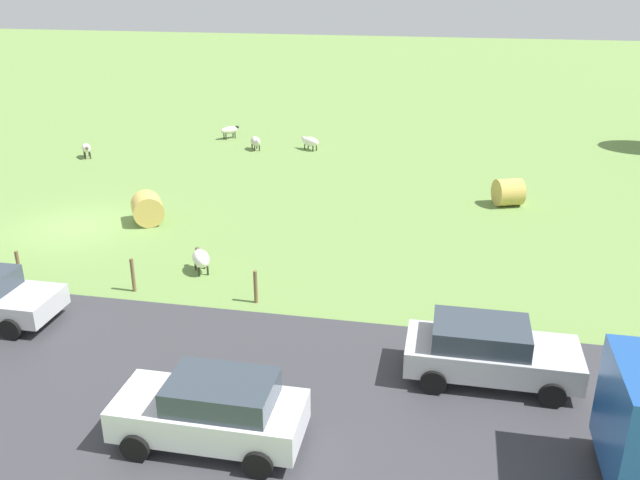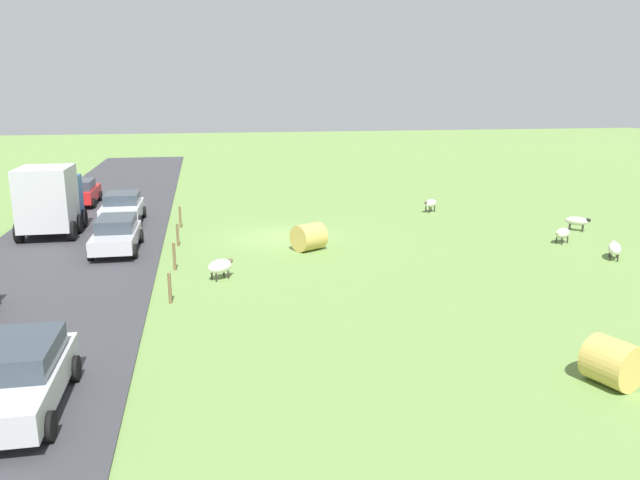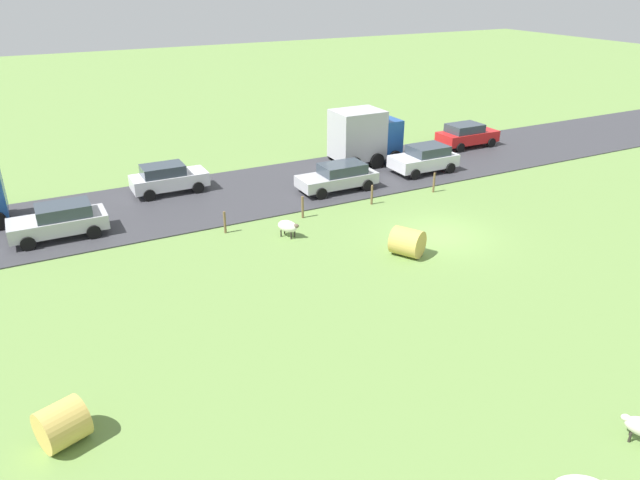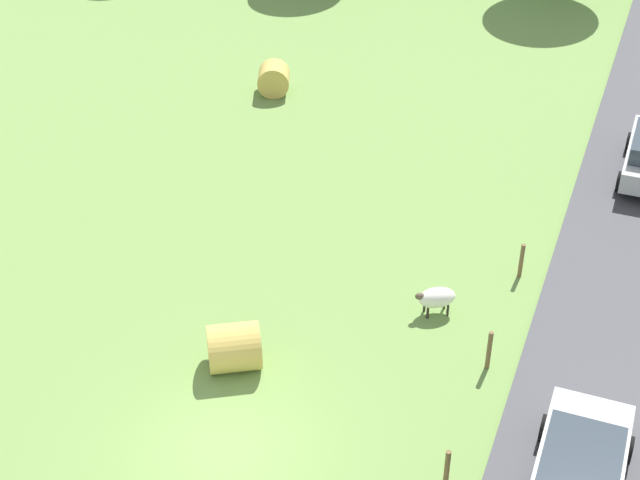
{
  "view_description": "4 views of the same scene",
  "coord_description": "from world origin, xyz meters",
  "px_view_note": "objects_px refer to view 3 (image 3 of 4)",
  "views": [
    {
      "loc": [
        23.04,
        14.54,
        9.82
      ],
      "look_at": [
        1.52,
        10.28,
        0.85
      ],
      "focal_mm": 37.97,
      "sensor_mm": 36.0,
      "label": 1
    },
    {
      "loc": [
        3.65,
        29.6,
        7.12
      ],
      "look_at": [
        -0.72,
        6.74,
        1.46
      ],
      "focal_mm": 34.56,
      "sensor_mm": 36.0,
      "label": 2
    },
    {
      "loc": [
        -19.71,
        16.64,
        11.35
      ],
      "look_at": [
        0.82,
        5.99,
        0.68
      ],
      "focal_mm": 32.87,
      "sensor_mm": 36.0,
      "label": 3
    },
    {
      "loc": [
        7.51,
        -13.71,
        16.54
      ],
      "look_at": [
        -0.39,
        7.07,
        1.13
      ],
      "focal_mm": 54.75,
      "sensor_mm": 36.0,
      "label": 4
    }
  ],
  "objects_px": {
    "hay_bale_0": "(407,242)",
    "car_4": "(467,135)",
    "car_2": "(60,220)",
    "truck_0": "(364,136)",
    "sheep_4": "(288,226)",
    "car_0": "(425,158)",
    "hay_bale_1": "(62,424)",
    "car_5": "(338,176)",
    "car_1": "(168,178)"
  },
  "relations": [
    {
      "from": "hay_bale_0",
      "to": "car_4",
      "type": "distance_m",
      "value": 18.41
    },
    {
      "from": "car_2",
      "to": "car_4",
      "type": "relative_size",
      "value": 1.01
    },
    {
      "from": "truck_0",
      "to": "sheep_4",
      "type": "bearing_deg",
      "value": 131.8
    },
    {
      "from": "truck_0",
      "to": "car_0",
      "type": "distance_m",
      "value": 4.09
    },
    {
      "from": "hay_bale_0",
      "to": "car_2",
      "type": "xyz_separation_m",
      "value": [
        8.91,
        13.21,
        0.26
      ]
    },
    {
      "from": "hay_bale_1",
      "to": "car_5",
      "type": "xyz_separation_m",
      "value": [
        13.7,
        -15.86,
        0.25
      ]
    },
    {
      "from": "truck_0",
      "to": "car_4",
      "type": "relative_size",
      "value": 0.99
    },
    {
      "from": "hay_bale_0",
      "to": "car_0",
      "type": "height_order",
      "value": "car_0"
    },
    {
      "from": "truck_0",
      "to": "car_5",
      "type": "bearing_deg",
      "value": 133.14
    },
    {
      "from": "hay_bale_0",
      "to": "truck_0",
      "type": "height_order",
      "value": "truck_0"
    },
    {
      "from": "sheep_4",
      "to": "car_4",
      "type": "height_order",
      "value": "car_4"
    },
    {
      "from": "car_0",
      "to": "car_4",
      "type": "xyz_separation_m",
      "value": [
        3.26,
        -6.06,
        0.0
      ]
    },
    {
      "from": "sheep_4",
      "to": "hay_bale_0",
      "type": "relative_size",
      "value": 0.89
    },
    {
      "from": "truck_0",
      "to": "car_5",
      "type": "height_order",
      "value": "truck_0"
    },
    {
      "from": "sheep_4",
      "to": "hay_bale_1",
      "type": "distance_m",
      "value": 14.14
    },
    {
      "from": "sheep_4",
      "to": "car_4",
      "type": "bearing_deg",
      "value": -64.98
    },
    {
      "from": "hay_bale_0",
      "to": "car_1",
      "type": "bearing_deg",
      "value": 29.99
    },
    {
      "from": "car_5",
      "to": "hay_bale_1",
      "type": "bearing_deg",
      "value": 130.82
    },
    {
      "from": "hay_bale_0",
      "to": "car_5",
      "type": "distance_m",
      "value": 8.7
    },
    {
      "from": "truck_0",
      "to": "car_4",
      "type": "height_order",
      "value": "truck_0"
    },
    {
      "from": "hay_bale_1",
      "to": "truck_0",
      "type": "distance_m",
      "value": 26.21
    },
    {
      "from": "car_2",
      "to": "car_5",
      "type": "distance_m",
      "value": 14.56
    },
    {
      "from": "hay_bale_0",
      "to": "hay_bale_1",
      "type": "distance_m",
      "value": 15.39
    },
    {
      "from": "car_4",
      "to": "car_0",
      "type": "bearing_deg",
      "value": 118.28
    },
    {
      "from": "sheep_4",
      "to": "truck_0",
      "type": "bearing_deg",
      "value": -48.2
    },
    {
      "from": "car_2",
      "to": "car_5",
      "type": "xyz_separation_m",
      "value": [
        -0.32,
        -14.55,
        -0.03
      ]
    },
    {
      "from": "truck_0",
      "to": "car_5",
      "type": "relative_size",
      "value": 0.93
    },
    {
      "from": "car_2",
      "to": "car_4",
      "type": "distance_m",
      "value": 27.11
    },
    {
      "from": "car_0",
      "to": "car_4",
      "type": "height_order",
      "value": "car_4"
    },
    {
      "from": "hay_bale_0",
      "to": "car_5",
      "type": "height_order",
      "value": "car_5"
    },
    {
      "from": "car_1",
      "to": "car_4",
      "type": "height_order",
      "value": "car_4"
    },
    {
      "from": "car_0",
      "to": "car_2",
      "type": "height_order",
      "value": "car_0"
    },
    {
      "from": "car_1",
      "to": "car_5",
      "type": "relative_size",
      "value": 0.92
    },
    {
      "from": "car_2",
      "to": "car_4",
      "type": "height_order",
      "value": "car_4"
    },
    {
      "from": "hay_bale_0",
      "to": "car_0",
      "type": "distance_m",
      "value": 11.84
    },
    {
      "from": "hay_bale_1",
      "to": "car_4",
      "type": "xyz_separation_m",
      "value": [
        17.42,
        -28.21,
        0.31
      ]
    },
    {
      "from": "hay_bale_0",
      "to": "truck_0",
      "type": "xyz_separation_m",
      "value": [
        12.16,
        -5.15,
        1.26
      ]
    },
    {
      "from": "hay_bale_1",
      "to": "car_5",
      "type": "bearing_deg",
      "value": -49.18
    },
    {
      "from": "hay_bale_1",
      "to": "car_2",
      "type": "distance_m",
      "value": 14.08
    },
    {
      "from": "car_5",
      "to": "car_0",
      "type": "bearing_deg",
      "value": -85.84
    },
    {
      "from": "hay_bale_1",
      "to": "car_0",
      "type": "bearing_deg",
      "value": -57.41
    },
    {
      "from": "hay_bale_0",
      "to": "car_1",
      "type": "relative_size",
      "value": 0.31
    },
    {
      "from": "car_4",
      "to": "car_5",
      "type": "height_order",
      "value": "car_4"
    },
    {
      "from": "car_4",
      "to": "truck_0",
      "type": "bearing_deg",
      "value": 91.0
    },
    {
      "from": "sheep_4",
      "to": "car_1",
      "type": "relative_size",
      "value": 0.28
    },
    {
      "from": "hay_bale_1",
      "to": "car_2",
      "type": "bearing_deg",
      "value": -5.34
    },
    {
      "from": "hay_bale_1",
      "to": "car_4",
      "type": "distance_m",
      "value": 33.15
    },
    {
      "from": "car_2",
      "to": "sheep_4",
      "type": "bearing_deg",
      "value": -116.93
    },
    {
      "from": "car_2",
      "to": "hay_bale_1",
      "type": "bearing_deg",
      "value": 174.66
    },
    {
      "from": "sheep_4",
      "to": "car_0",
      "type": "height_order",
      "value": "car_0"
    }
  ]
}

